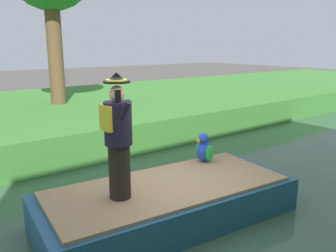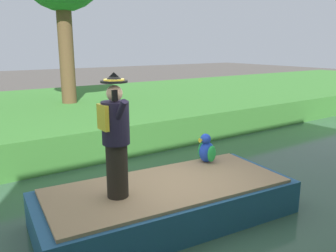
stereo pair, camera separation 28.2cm
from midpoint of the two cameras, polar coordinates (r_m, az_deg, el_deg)
ground_plane at (r=6.01m, az=-1.11°, el=-15.83°), size 80.00×80.00×0.00m
canal_water at (r=5.99m, az=-1.12°, el=-15.41°), size 6.30×48.00×0.10m
grass_bank_near at (r=12.60m, az=-22.48°, el=0.99°), size 9.15×48.00×0.94m
boat at (r=5.82m, az=-1.36°, el=-12.45°), size 2.22×4.36×0.61m
person_pirate at (r=5.00m, az=-9.86°, el=-1.88°), size 0.61×0.42×1.85m
parrot_plush at (r=6.71m, az=4.84°, el=-3.87°), size 0.36×0.34×0.57m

